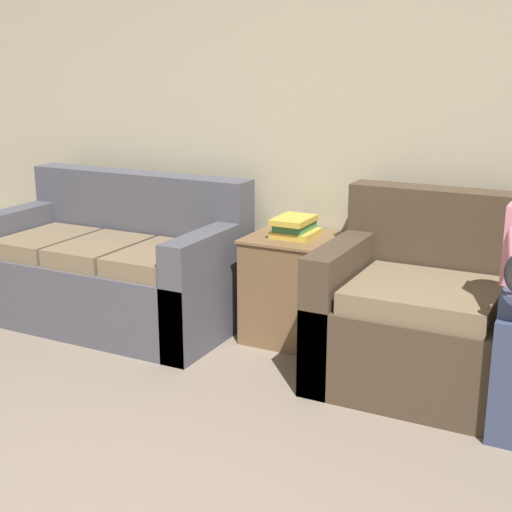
% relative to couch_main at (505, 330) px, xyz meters
% --- Properties ---
extents(wall_back, '(7.42, 0.06, 2.55)m').
position_rel_couch_main_xyz_m(wall_back, '(-0.92, 0.54, 0.92)').
color(wall_back, '#BCB293').
rests_on(wall_back, ground_plane).
extents(couch_main, '(1.83, 0.89, 0.99)m').
position_rel_couch_main_xyz_m(couch_main, '(0.00, 0.00, 0.00)').
color(couch_main, '#473828').
rests_on(couch_main, ground_plane).
extents(couch_side, '(1.63, 0.86, 0.94)m').
position_rel_couch_main_xyz_m(couch_side, '(-2.41, -0.01, -0.01)').
color(couch_side, '#4C4C56').
rests_on(couch_side, ground_plane).
extents(side_shelf, '(0.55, 0.52, 0.64)m').
position_rel_couch_main_xyz_m(side_shelf, '(-1.25, 0.23, -0.02)').
color(side_shelf, brown).
rests_on(side_shelf, ground_plane).
extents(book_stack, '(0.24, 0.29, 0.12)m').
position_rel_couch_main_xyz_m(book_stack, '(-1.26, 0.23, 0.35)').
color(book_stack, gold).
rests_on(book_stack, side_shelf).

